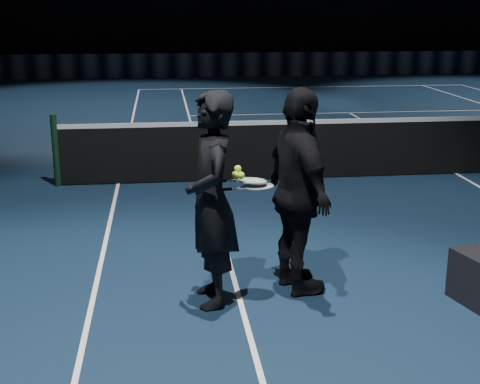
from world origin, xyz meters
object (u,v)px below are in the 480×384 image
object	(u,v)px
tennis_balls	(238,173)
racket_upper	(252,181)
player_a	(211,200)
racket_lower	(259,187)
player_b	(299,193)

from	to	relation	value
tennis_balls	racket_upper	bearing A→B (deg)	24.26
player_a	tennis_balls	bearing A→B (deg)	96.72
racket_lower	racket_upper	bearing A→B (deg)	141.34
player_a	racket_upper	distance (m)	0.43
player_b	tennis_balls	distance (m)	0.64
player_b	racket_upper	size ratio (longest dim) A/B	2.91
racket_upper	racket_lower	bearing A→B (deg)	-42.66
racket_lower	tennis_balls	bearing A→B (deg)	178.53
player_b	tennis_balls	bearing A→B (deg)	87.26
tennis_balls	player_b	bearing A→B (deg)	10.21
player_a	racket_upper	world-z (taller)	player_a
racket_lower	tennis_balls	xyz separation A→B (m)	(-0.19, -0.03, 0.14)
player_a	racket_lower	distance (m)	0.46
racket_upper	tennis_balls	distance (m)	0.18
player_b	racket_lower	bearing A→B (deg)	87.74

